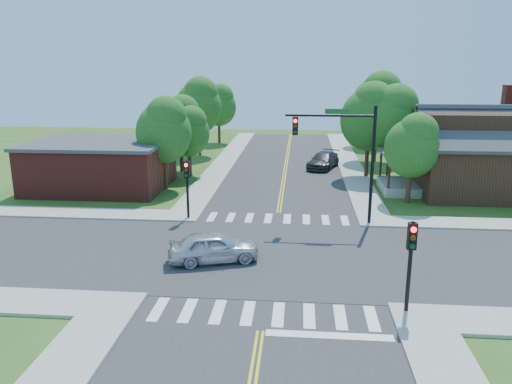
# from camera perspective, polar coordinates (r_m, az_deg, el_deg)

# --- Properties ---
(ground) EXTENTS (100.00, 100.00, 0.00)m
(ground) POSITION_cam_1_polar(r_m,az_deg,el_deg) (25.75, 1.85, -7.29)
(ground) COLOR #295219
(ground) RESTS_ON ground
(road_ns) EXTENTS (10.00, 90.00, 0.04)m
(road_ns) POSITION_cam_1_polar(r_m,az_deg,el_deg) (25.74, 1.85, -7.25)
(road_ns) COLOR #2D2D30
(road_ns) RESTS_ON ground
(road_ew) EXTENTS (90.00, 10.00, 0.04)m
(road_ew) POSITION_cam_1_polar(r_m,az_deg,el_deg) (25.74, 1.85, -7.24)
(road_ew) COLOR #2D2D30
(road_ew) RESTS_ON ground
(intersection_patch) EXTENTS (10.20, 10.20, 0.06)m
(intersection_patch) POSITION_cam_1_polar(r_m,az_deg,el_deg) (25.75, 1.85, -7.29)
(intersection_patch) COLOR #2D2D30
(intersection_patch) RESTS_ON ground
(sidewalk_ne) EXTENTS (40.00, 40.00, 0.14)m
(sidewalk_ne) POSITION_cam_1_polar(r_m,az_deg,el_deg) (43.32, 24.52, 0.53)
(sidewalk_ne) COLOR #9E9B93
(sidewalk_ne) RESTS_ON ground
(sidewalk_nw) EXTENTS (40.00, 40.00, 0.14)m
(sidewalk_nw) POSITION_cam_1_polar(r_m,az_deg,el_deg) (44.25, -17.81, 1.43)
(sidewalk_nw) COLOR #9E9B93
(sidewalk_nw) RESTS_ON ground
(crosswalk_north) EXTENTS (8.85, 2.00, 0.01)m
(crosswalk_north) POSITION_cam_1_polar(r_m,az_deg,el_deg) (31.57, 2.50, -3.04)
(crosswalk_north) COLOR white
(crosswalk_north) RESTS_ON ground
(crosswalk_south) EXTENTS (8.85, 2.00, 0.01)m
(crosswalk_south) POSITION_cam_1_polar(r_m,az_deg,el_deg) (20.12, 0.81, -13.72)
(crosswalk_south) COLOR white
(crosswalk_south) RESTS_ON ground
(centerline) EXTENTS (0.30, 90.00, 0.01)m
(centerline) POSITION_cam_1_polar(r_m,az_deg,el_deg) (25.73, 1.85, -7.20)
(centerline) COLOR yellow
(centerline) RESTS_ON ground
(stop_bar) EXTENTS (4.60, 0.45, 0.09)m
(stop_bar) POSITION_cam_1_polar(r_m,az_deg,el_deg) (18.92, 8.36, -16.03)
(stop_bar) COLOR white
(stop_bar) RESTS_ON ground
(signal_mast_ne) EXTENTS (5.30, 0.42, 7.20)m
(signal_mast_ne) POSITION_cam_1_polar(r_m,az_deg,el_deg) (29.95, 10.07, 5.24)
(signal_mast_ne) COLOR black
(signal_mast_ne) RESTS_ON ground
(signal_pole_se) EXTENTS (0.34, 0.42, 3.80)m
(signal_pole_se) POSITION_cam_1_polar(r_m,az_deg,el_deg) (19.98, 17.30, -6.38)
(signal_pole_se) COLOR black
(signal_pole_se) RESTS_ON ground
(signal_pole_nw) EXTENTS (0.34, 0.42, 3.80)m
(signal_pole_nw) POSITION_cam_1_polar(r_m,az_deg,el_deg) (31.02, -7.89, 1.52)
(signal_pole_nw) COLOR black
(signal_pole_nw) RESTS_ON ground
(house_ne) EXTENTS (13.05, 8.80, 7.11)m
(house_ne) POSITION_cam_1_polar(r_m,az_deg,el_deg) (41.01, 24.77, 4.44)
(house_ne) COLOR black
(house_ne) RESTS_ON ground
(building_nw) EXTENTS (10.40, 8.40, 3.73)m
(building_nw) POSITION_cam_1_polar(r_m,az_deg,el_deg) (40.91, -17.31, 3.04)
(building_nw) COLOR maroon
(building_nw) RESTS_ON ground
(tree_e_a) EXTENTS (3.74, 3.56, 6.36)m
(tree_e_a) POSITION_cam_1_polar(r_m,az_deg,el_deg) (36.00, 17.53, 5.22)
(tree_e_a) COLOR #382314
(tree_e_a) RESTS_ON ground
(tree_e_b) EXTENTS (4.71, 4.48, 8.01)m
(tree_e_b) POSITION_cam_1_polar(r_m,az_deg,el_deg) (42.77, 15.37, 8.22)
(tree_e_b) COLOR #382314
(tree_e_b) RESTS_ON ground
(tree_e_c) EXTENTS (5.24, 4.98, 8.90)m
(tree_e_c) POSITION_cam_1_polar(r_m,az_deg,el_deg) (50.87, 13.84, 9.90)
(tree_e_c) COLOR #382314
(tree_e_c) RESTS_ON ground
(tree_e_d) EXTENTS (4.47, 4.24, 7.59)m
(tree_e_d) POSITION_cam_1_polar(r_m,az_deg,el_deg) (59.99, 12.73, 9.78)
(tree_e_d) COLOR #382314
(tree_e_d) RESTS_ON ground
(tree_w_a) EXTENTS (4.25, 4.04, 7.22)m
(tree_w_a) POSITION_cam_1_polar(r_m,az_deg,el_deg) (38.94, -10.43, 7.15)
(tree_w_a) COLOR #382314
(tree_w_a) RESTS_ON ground
(tree_w_b) EXTENTS (4.07, 3.87, 6.92)m
(tree_w_b) POSITION_cam_1_polar(r_m,az_deg,el_deg) (45.28, -8.58, 7.98)
(tree_w_b) COLOR #382314
(tree_w_b) RESTS_ON ground
(tree_w_c) EXTENTS (4.88, 4.64, 8.30)m
(tree_w_c) POSITION_cam_1_polar(r_m,az_deg,el_deg) (53.25, -6.52, 9.99)
(tree_w_c) COLOR #382314
(tree_w_c) RESTS_ON ground
(tree_w_d) EXTENTS (4.25, 4.04, 7.23)m
(tree_w_d) POSITION_cam_1_polar(r_m,az_deg,el_deg) (61.63, -4.22, 9.98)
(tree_w_d) COLOR #382314
(tree_w_d) RESTS_ON ground
(tree_house) EXTENTS (4.81, 4.57, 8.18)m
(tree_house) POSITION_cam_1_polar(r_m,az_deg,el_deg) (43.18, 12.93, 8.57)
(tree_house) COLOR #382314
(tree_house) RESTS_ON ground
(tree_bldg) EXTENTS (3.60, 3.42, 6.12)m
(tree_bldg) POSITION_cam_1_polar(r_m,az_deg,el_deg) (43.33, -7.62, 7.02)
(tree_bldg) COLOR #382314
(tree_bldg) RESTS_ON ground
(car_silver) EXTENTS (4.26, 5.44, 1.51)m
(car_silver) POSITION_cam_1_polar(r_m,az_deg,el_deg) (24.79, -4.86, -6.35)
(car_silver) COLOR silver
(car_silver) RESTS_ON ground
(car_dgrey) EXTENTS (5.19, 6.33, 1.47)m
(car_dgrey) POSITION_cam_1_polar(r_m,az_deg,el_deg) (47.00, 7.69, 3.56)
(car_dgrey) COLOR #2B2E30
(car_dgrey) RESTS_ON ground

